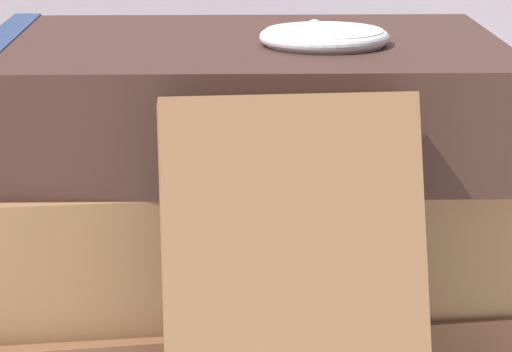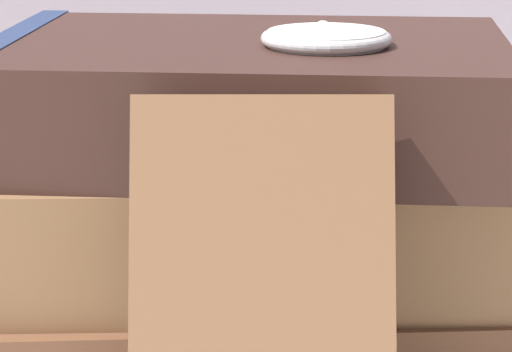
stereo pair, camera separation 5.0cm
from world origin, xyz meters
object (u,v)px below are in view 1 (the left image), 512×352
book_flat_bottom (222,305)px  reading_glasses (89,255)px  book_flat_middle (212,206)px  pocket_watch (324,37)px  book_leaning_front (295,325)px  book_flat_top (229,93)px

book_flat_bottom → reading_glasses: size_ratio=2.33×
book_flat_middle → pocket_watch: bearing=-28.9°
book_leaning_front → pocket_watch: size_ratio=2.53×
book_flat_top → book_leaning_front: book_flat_top is taller
book_flat_middle → book_flat_bottom: bearing=44.0°
book_flat_top → reading_glasses: book_flat_top is taller
pocket_watch → reading_glasses: bearing=122.5°
book_flat_bottom → book_leaning_front: book_leaning_front is taller
book_flat_bottom → book_leaning_front: size_ratio=1.71×
book_flat_middle → reading_glasses: 0.16m
pocket_watch → book_flat_middle: bearing=153.1°
reading_glasses → pocket_watch: bearing=-48.4°
book_flat_middle → book_leaning_front: book_leaning_front is taller
book_leaning_front → pocket_watch: bearing=76.1°
book_flat_bottom → book_flat_middle: (-0.00, -0.00, 0.05)m
pocket_watch → reading_glasses: pocket_watch is taller
book_flat_bottom → book_flat_top: (0.00, -0.01, 0.09)m
book_flat_middle → book_leaning_front: 0.12m
book_flat_bottom → book_flat_middle: 0.05m
book_flat_bottom → reading_glasses: (-0.06, 0.13, -0.02)m
book_leaning_front → reading_glasses: size_ratio=1.36×
book_flat_bottom → reading_glasses: book_flat_bottom is taller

